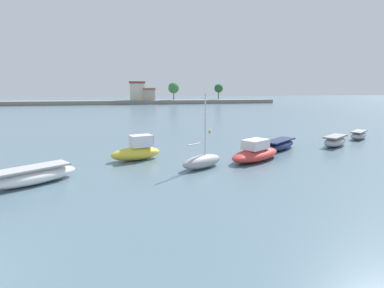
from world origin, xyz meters
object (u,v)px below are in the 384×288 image
Objects in this scene: moored_boat_6 at (279,145)px; moored_boat_7 at (335,141)px; moored_boat_3 at (137,151)px; moored_boat_5 at (255,153)px; moored_boat_4 at (202,161)px; mooring_buoy_1 at (210,131)px; moored_boat_2 at (32,176)px; moored_boat_8 at (359,135)px.

moored_boat_7 is at bearing -33.50° from moored_boat_6.
moored_boat_5 is (9.18, -2.16, -0.14)m from moored_boat_3.
moored_boat_4 reaches higher than moored_boat_5.
moored_boat_2 is at bearing -131.16° from mooring_buoy_1.
moored_boat_7 is at bearing -11.25° from moored_boat_4.
moored_boat_2 is 8.10m from moored_boat_3.
moored_boat_3 reaches higher than moored_boat_5.
moored_boat_3 reaches higher than moored_boat_2.
moored_boat_7 is 1.14× the size of moored_boat_8.
moored_boat_4 is 13.64× the size of mooring_buoy_1.
moored_boat_6 is 13.26× the size of mooring_buoy_1.
moored_boat_6 is (13.11, 1.37, -0.30)m from moored_boat_3.
moored_boat_6 is 6.23m from moored_boat_7.
moored_boat_4 reaches higher than moored_boat_2.
moored_boat_7 is at bearing -11.94° from moored_boat_3.
moored_boat_3 is 0.81× the size of moored_boat_4.
moored_boat_2 is at bearing 160.97° from moored_boat_6.
moored_boat_7 is (25.70, 6.78, 0.00)m from moored_boat_2.
moored_boat_5 is 14.66× the size of mooring_buoy_1.
moored_boat_8 is (5.46, 3.22, -0.06)m from moored_boat_7.
moored_boat_8 is (11.68, 3.62, -0.00)m from moored_boat_6.
moored_boat_5 is 15.54m from mooring_buoy_1.
moored_boat_4 is 17.68m from mooring_buoy_1.
moored_boat_6 is at bearing -1.31° from moored_boat_4.
moored_boat_2 is at bearing -159.04° from moored_boat_3.
moored_boat_3 is at bearing 110.90° from moored_boat_4.
moored_boat_5 is at bearing -91.90° from mooring_buoy_1.
moored_boat_5 is at bearing -30.42° from moored_boat_3.
moored_boat_5 reaches higher than moored_boat_6.
moored_boat_2 is 1.03× the size of moored_boat_6.
moored_boat_3 is 0.83× the size of moored_boat_6.
moored_boat_5 is 1.50× the size of moored_boat_8.
moored_boat_4 reaches higher than moored_boat_3.
moored_boat_3 is at bearing 134.53° from moored_boat_5.
moored_boat_7 reaches higher than moored_boat_6.
moored_boat_8 is at bearing -19.96° from moored_boat_6.
moored_boat_6 is at bearing 9.73° from moored_boat_5.
moored_boat_4 is 15.77m from moored_boat_7.
moored_boat_2 is 1.25× the size of moored_boat_3.
moored_boat_7 is (10.15, 3.93, -0.11)m from moored_boat_5.
moored_boat_2 reaches higher than mooring_buoy_1.
moored_boat_7 is (14.85, 5.30, 0.00)m from moored_boat_4.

